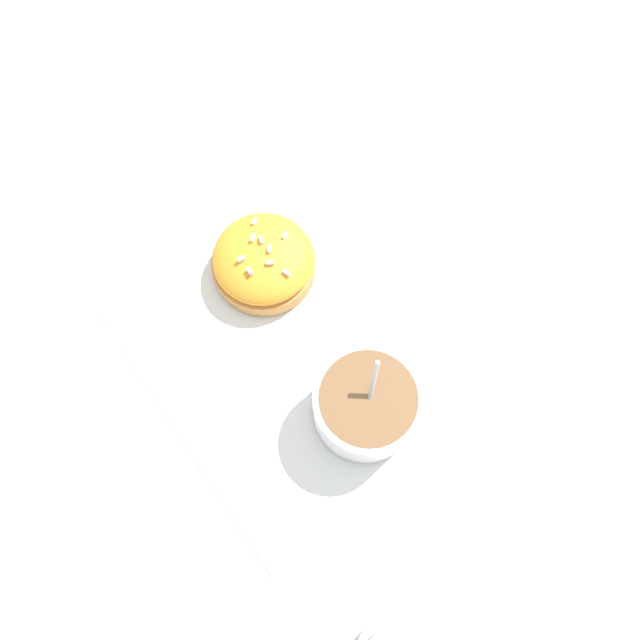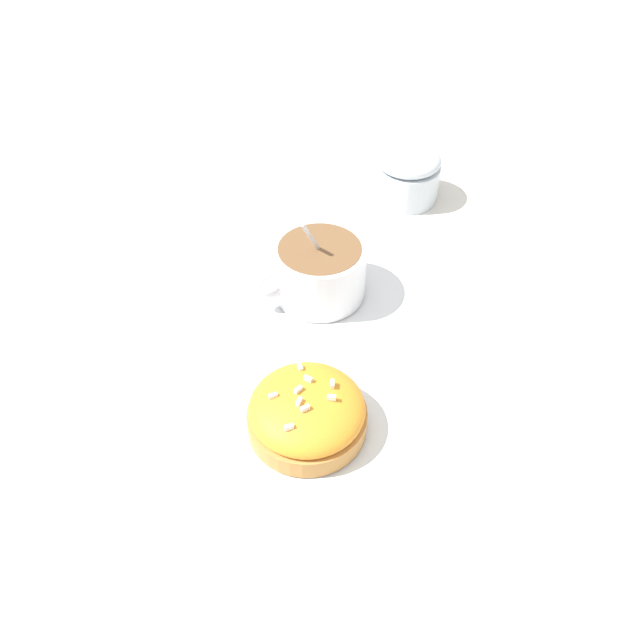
% 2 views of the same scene
% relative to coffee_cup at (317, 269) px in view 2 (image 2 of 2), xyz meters
% --- Properties ---
extents(ground_plane, '(3.00, 3.00, 0.00)m').
position_rel_coffee_cup_xyz_m(ground_plane, '(-0.08, -0.00, -0.03)').
color(ground_plane, silver).
extents(paper_napkin, '(0.31, 0.31, 0.00)m').
position_rel_coffee_cup_xyz_m(paper_napkin, '(-0.08, -0.00, -0.03)').
color(paper_napkin, white).
rests_on(paper_napkin, ground_plane).
extents(coffee_cup, '(0.09, 0.11, 0.10)m').
position_rel_coffee_cup_xyz_m(coffee_cup, '(0.00, 0.00, 0.00)').
color(coffee_cup, white).
rests_on(coffee_cup, paper_napkin).
extents(frosted_pastry, '(0.10, 0.10, 0.05)m').
position_rel_coffee_cup_xyz_m(frosted_pastry, '(-0.17, -0.01, -0.01)').
color(frosted_pastry, '#C18442').
rests_on(frosted_pastry, paper_napkin).
extents(sugar_bowl, '(0.08, 0.08, 0.07)m').
position_rel_coffee_cup_xyz_m(sugar_bowl, '(0.18, -0.10, -0.00)').
color(sugar_bowl, silver).
rests_on(sugar_bowl, ground_plane).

